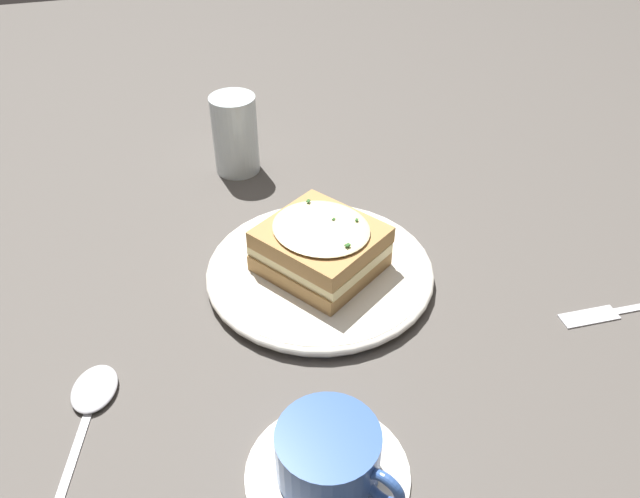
% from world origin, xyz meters
% --- Properties ---
extents(ground_plane, '(2.40, 2.40, 0.00)m').
position_xyz_m(ground_plane, '(0.00, 0.00, 0.00)').
color(ground_plane, '#514C47').
extents(dinner_plate, '(0.27, 0.27, 0.02)m').
position_xyz_m(dinner_plate, '(0.01, 0.01, 0.01)').
color(dinner_plate, silver).
rests_on(dinner_plate, ground_plane).
extents(sandwich, '(0.17, 0.17, 0.06)m').
position_xyz_m(sandwich, '(0.01, 0.01, 0.05)').
color(sandwich, '#B2844C').
rests_on(sandwich, dinner_plate).
extents(teacup_with_saucer, '(0.14, 0.14, 0.06)m').
position_xyz_m(teacup_with_saucer, '(0.26, -0.05, 0.03)').
color(teacup_with_saucer, silver).
rests_on(teacup_with_saucer, ground_plane).
extents(water_glass, '(0.07, 0.07, 0.12)m').
position_xyz_m(water_glass, '(-0.27, -0.04, 0.06)').
color(water_glass, silver).
rests_on(water_glass, ground_plane).
extents(fork, '(0.02, 0.17, 0.00)m').
position_xyz_m(fork, '(0.15, 0.32, 0.00)').
color(fork, silver).
rests_on(fork, ground_plane).
extents(spoon, '(0.17, 0.07, 0.01)m').
position_xyz_m(spoon, '(0.12, -0.25, 0.00)').
color(spoon, silver).
rests_on(spoon, ground_plane).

